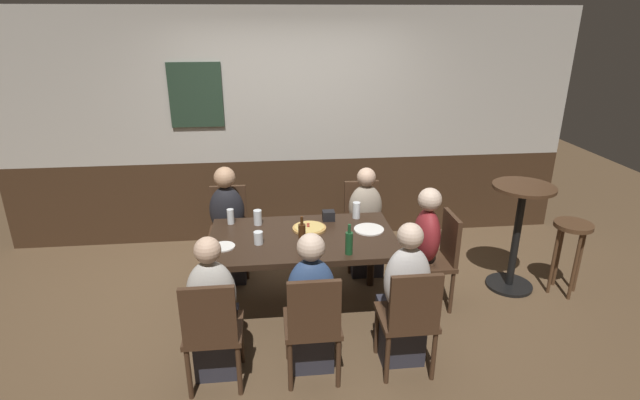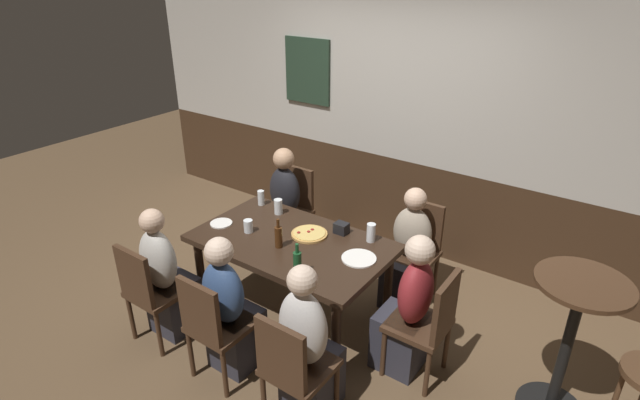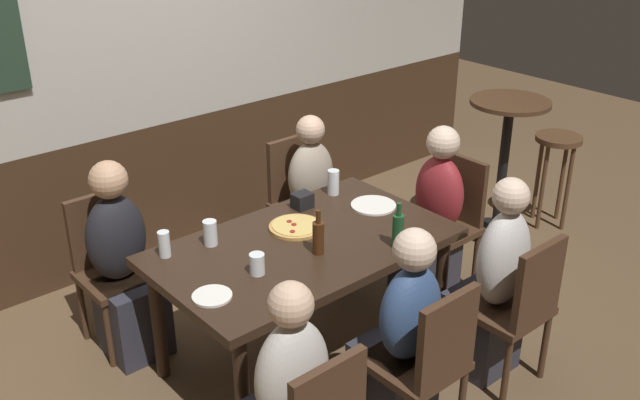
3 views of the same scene
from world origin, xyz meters
name	(u,v)px [view 2 (image 2 of 3)]	position (x,y,z in m)	size (l,w,h in m)	color
ground_plane	(294,314)	(0.00, 0.00, 0.00)	(12.00, 12.00, 0.00)	brown
wall_back	(392,122)	(-0.01, 1.65, 1.30)	(6.40, 0.13, 2.60)	#3D2819
dining_table	(292,249)	(0.00, 0.00, 0.66)	(1.57, 0.93, 0.74)	black
chair_mid_near	(213,323)	(0.00, -0.88, 0.50)	(0.40, 0.40, 0.88)	#422B1C
chair_head_east	(429,321)	(1.20, 0.00, 0.50)	(0.40, 0.40, 0.88)	#422B1C
chair_left_near	(149,289)	(-0.69, -0.88, 0.50)	(0.40, 0.40, 0.88)	#422B1C
chair_left_far	(292,205)	(-0.69, 0.88, 0.50)	(0.40, 0.40, 0.88)	#422B1C
chair_right_near	(292,366)	(0.69, -0.88, 0.50)	(0.40, 0.40, 0.88)	#422B1C
chair_right_far	(416,246)	(0.69, 0.88, 0.50)	(0.40, 0.40, 0.88)	#422B1C
person_mid_near	(231,314)	(0.00, -0.72, 0.47)	(0.34, 0.37, 1.12)	#2D2D38
person_head_east	(407,314)	(1.04, 0.00, 0.48)	(0.37, 0.34, 1.13)	#2D2D38
person_left_near	(167,281)	(-0.69, -0.72, 0.47)	(0.34, 0.37, 1.13)	#2D2D38
person_left_far	(282,212)	(-0.69, 0.72, 0.49)	(0.34, 0.37, 1.15)	#2D2D38
person_right_near	(308,352)	(0.69, -0.72, 0.49)	(0.34, 0.37, 1.16)	#2D2D38
person_right_far	(408,258)	(0.69, 0.72, 0.46)	(0.34, 0.37, 1.09)	#2D2D38
pizza	(309,234)	(0.07, 0.15, 0.75)	(0.30, 0.30, 0.03)	tan
pint_glass_amber	(371,234)	(0.52, 0.35, 0.81)	(0.07, 0.07, 0.15)	silver
highball_clear	(261,199)	(-0.62, 0.34, 0.80)	(0.06, 0.06, 0.14)	silver
beer_glass_tall	(248,227)	(-0.37, -0.10, 0.79)	(0.08, 0.08, 0.11)	silver
pint_glass_pale	(278,208)	(-0.38, 0.30, 0.80)	(0.07, 0.07, 0.14)	silver
beer_bottle_green	(297,263)	(0.34, -0.36, 0.84)	(0.06, 0.06, 0.25)	#194723
beer_bottle_brown	(279,236)	(-0.02, -0.14, 0.83)	(0.06, 0.06, 0.24)	#42230F
plate_white_large	(359,258)	(0.58, 0.07, 0.75)	(0.26, 0.26, 0.01)	white
plate_white_small	(221,223)	(-0.66, -0.13, 0.75)	(0.19, 0.19, 0.01)	white
condiment_caddy	(341,228)	(0.26, 0.33, 0.79)	(0.11, 0.09, 0.09)	black
side_bar_table	(569,339)	(2.04, 0.21, 0.62)	(0.56, 0.56, 1.05)	black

